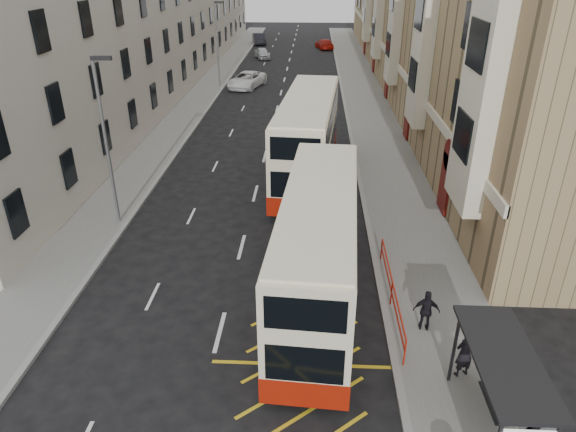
# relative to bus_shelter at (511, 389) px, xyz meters

# --- Properties ---
(ground) EXTENTS (200.00, 200.00, 0.00)m
(ground) POSITION_rel_bus_shelter_xyz_m (-8.34, 0.39, -2.14)
(ground) COLOR black
(ground) RESTS_ON ground
(pavement_right) EXTENTS (4.00, 120.00, 0.15)m
(pavement_right) POSITION_rel_bus_shelter_xyz_m (-0.34, 30.39, -2.06)
(pavement_right) COLOR slate
(pavement_right) RESTS_ON ground
(pavement_left) EXTENTS (3.00, 120.00, 0.15)m
(pavement_left) POSITION_rel_bus_shelter_xyz_m (-15.84, 30.39, -2.06)
(pavement_left) COLOR slate
(pavement_left) RESTS_ON ground
(kerb_right) EXTENTS (0.25, 120.00, 0.15)m
(kerb_right) POSITION_rel_bus_shelter_xyz_m (-2.34, 30.39, -2.06)
(kerb_right) COLOR gray
(kerb_right) RESTS_ON ground
(kerb_left) EXTENTS (0.25, 120.00, 0.15)m
(kerb_left) POSITION_rel_bus_shelter_xyz_m (-14.34, 30.39, -2.06)
(kerb_left) COLOR gray
(kerb_left) RESTS_ON ground
(road_markings) EXTENTS (10.00, 110.00, 0.01)m
(road_markings) POSITION_rel_bus_shelter_xyz_m (-8.34, 45.39, -2.13)
(road_markings) COLOR silver
(road_markings) RESTS_ON ground
(terrace_right) EXTENTS (10.75, 79.00, 15.25)m
(terrace_right) POSITION_rel_bus_shelter_xyz_m (6.54, 45.77, 5.38)
(terrace_right) COLOR #9A8359
(terrace_right) RESTS_ON ground
(terrace_left) EXTENTS (9.18, 79.00, 13.25)m
(terrace_left) POSITION_rel_bus_shelter_xyz_m (-21.77, 45.89, 4.38)
(terrace_left) COLOR beige
(terrace_left) RESTS_ON ground
(bus_shelter) EXTENTS (1.65, 4.25, 2.70)m
(bus_shelter) POSITION_rel_bus_shelter_xyz_m (0.00, 0.00, 0.00)
(bus_shelter) COLOR black
(bus_shelter) RESTS_ON pavement_right
(guard_railing) EXTENTS (0.06, 6.56, 1.01)m
(guard_railing) POSITION_rel_bus_shelter_xyz_m (-2.09, 6.14, -1.28)
(guard_railing) COLOR red
(guard_railing) RESTS_ON pavement_right
(street_lamp_near) EXTENTS (0.93, 0.18, 8.00)m
(street_lamp_near) POSITION_rel_bus_shelter_xyz_m (-14.69, 12.39, 2.50)
(street_lamp_near) COLOR gray
(street_lamp_near) RESTS_ON pavement_left
(street_lamp_far) EXTENTS (0.93, 0.18, 8.00)m
(street_lamp_far) POSITION_rel_bus_shelter_xyz_m (-14.69, 42.39, 2.50)
(street_lamp_far) COLOR gray
(street_lamp_far) RESTS_ON pavement_left
(double_decker_front) EXTENTS (3.39, 11.51, 4.53)m
(double_decker_front) POSITION_rel_bus_shelter_xyz_m (-4.89, 6.45, 0.17)
(double_decker_front) COLOR beige
(double_decker_front) RESTS_ON ground
(double_decker_rear) EXTENTS (3.88, 12.50, 4.91)m
(double_decker_rear) POSITION_rel_bus_shelter_xyz_m (-5.45, 18.85, 0.36)
(double_decker_rear) COLOR beige
(double_decker_rear) RESTS_ON ground
(pedestrian_near) EXTENTS (0.75, 0.62, 1.74)m
(pedestrian_near) POSITION_rel_bus_shelter_xyz_m (-0.35, 2.56, -1.12)
(pedestrian_near) COLOR black
(pedestrian_near) RESTS_ON pavement_right
(pedestrian_far) EXTENTS (0.97, 0.51, 1.57)m
(pedestrian_far) POSITION_rel_bus_shelter_xyz_m (-1.09, 4.75, -1.20)
(pedestrian_far) COLOR black
(pedestrian_far) RESTS_ON pavement_right
(white_van) EXTENTS (3.96, 6.00, 1.53)m
(white_van) POSITION_rel_bus_shelter_xyz_m (-11.95, 42.43, -1.37)
(white_van) COLOR white
(white_van) RESTS_ON ground
(car_silver) EXTENTS (2.67, 4.27, 1.35)m
(car_silver) POSITION_rel_bus_shelter_xyz_m (-11.91, 58.97, -1.46)
(car_silver) COLOR #AEB1B6
(car_silver) RESTS_ON ground
(car_dark) EXTENTS (2.59, 4.98, 1.56)m
(car_dark) POSITION_rel_bus_shelter_xyz_m (-13.54, 71.09, -1.36)
(car_dark) COLOR black
(car_dark) RESTS_ON ground
(car_red) EXTENTS (2.97, 5.06, 1.38)m
(car_red) POSITION_rel_bus_shelter_xyz_m (-3.72, 67.23, -1.45)
(car_red) COLOR #931007
(car_red) RESTS_ON ground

